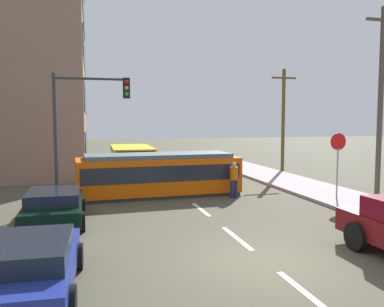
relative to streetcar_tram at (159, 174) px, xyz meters
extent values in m
plane|color=#4C4937|center=(1.12, 0.48, -1.04)|extent=(120.00, 120.00, 0.00)
cube|color=#A39298|center=(7.92, -3.52, -0.97)|extent=(3.20, 36.00, 0.14)
cube|color=silver|center=(1.12, -11.52, -1.03)|extent=(0.16, 2.40, 0.01)
cube|color=silver|center=(1.12, -7.52, -1.03)|extent=(0.16, 2.40, 0.01)
cube|color=silver|center=(1.12, -3.52, -1.03)|extent=(0.16, 2.40, 0.01)
cube|color=silver|center=(1.12, 6.00, -1.03)|extent=(0.16, 2.40, 0.01)
cube|color=silver|center=(1.12, 12.00, -1.03)|extent=(0.16, 2.40, 0.01)
cube|color=#2D3847|center=(-3.44, 11.88, 0.88)|extent=(0.06, 12.26, 1.92)
cube|color=#2D3847|center=(-3.44, 11.88, 4.08)|extent=(0.06, 12.26, 1.92)
cube|color=#2D3847|center=(-3.44, 11.88, 7.28)|extent=(0.06, 12.26, 1.92)
cube|color=#2D3847|center=(-3.44, 11.88, 10.48)|extent=(0.06, 12.26, 1.92)
cube|color=#E25606|center=(0.00, 0.00, -0.06)|extent=(7.74, 2.88, 1.66)
cube|color=#2D2D2D|center=(0.00, 0.00, -0.96)|extent=(7.58, 2.74, 0.15)
cube|color=#4C5F67|center=(0.00, 0.00, 0.87)|extent=(6.96, 2.46, 0.20)
cube|color=#1E232D|center=(0.00, 0.00, 0.14)|extent=(7.44, 2.90, 0.73)
cube|color=gold|center=(-0.59, 6.86, 0.07)|extent=(2.60, 5.64, 1.62)
cube|color=black|center=(-0.64, 4.11, 0.31)|extent=(2.25, 0.16, 0.97)
cube|color=black|center=(-0.59, 6.86, 0.36)|extent=(2.63, 4.80, 0.65)
cylinder|color=black|center=(-0.62, 5.07, -0.59)|extent=(2.57, 0.95, 0.90)
cylinder|color=black|center=(-0.56, 8.65, -0.59)|extent=(2.57, 0.95, 0.90)
cylinder|color=#19264E|center=(3.15, -1.58, -0.61)|extent=(0.16, 0.16, 0.85)
cylinder|color=#19264E|center=(3.35, -1.58, -0.61)|extent=(0.16, 0.16, 0.85)
cylinder|color=#E16009|center=(3.25, -1.58, 0.11)|extent=(0.36, 0.36, 0.60)
sphere|color=tan|center=(3.25, -1.58, 0.52)|extent=(0.22, 0.22, 0.22)
cube|color=brown|center=(3.47, -1.53, -0.09)|extent=(0.21, 0.21, 0.24)
cylinder|color=black|center=(3.90, -9.42, -0.64)|extent=(0.28, 0.80, 0.80)
cube|color=navy|center=(-4.37, -10.14, -0.52)|extent=(1.84, 4.19, 0.55)
cube|color=black|center=(-4.37, -10.29, -0.05)|extent=(1.65, 2.32, 0.40)
cylinder|color=black|center=(-5.19, -8.87, -0.72)|extent=(0.24, 0.65, 0.64)
cylinder|color=black|center=(-3.47, -8.92, -0.72)|extent=(0.24, 0.65, 0.64)
cylinder|color=black|center=(-3.54, -11.40, -0.72)|extent=(0.24, 0.65, 0.64)
cube|color=black|center=(-4.39, -4.31, -0.52)|extent=(1.89, 4.21, 0.55)
cube|color=black|center=(-4.39, -4.46, -0.05)|extent=(1.72, 2.32, 0.40)
cylinder|color=black|center=(-5.33, -3.07, -0.72)|extent=(0.23, 0.64, 0.64)
cylinder|color=black|center=(-3.49, -3.04, -0.72)|extent=(0.23, 0.64, 0.64)
cylinder|color=black|center=(-5.30, -5.58, -0.72)|extent=(0.23, 0.64, 0.64)
cylinder|color=black|center=(-3.46, -5.55, -0.72)|extent=(0.23, 0.64, 0.64)
cylinder|color=gray|center=(7.55, -3.22, 0.20)|extent=(0.07, 0.07, 2.20)
cylinder|color=red|center=(7.55, -3.22, 1.60)|extent=(0.76, 0.04, 0.76)
cylinder|color=#333333|center=(-4.49, -1.91, 1.69)|extent=(0.14, 0.14, 5.47)
cylinder|color=#333333|center=(-3.07, -1.91, 4.23)|extent=(2.85, 0.10, 0.10)
cube|color=black|center=(-1.64, -1.91, 3.88)|extent=(0.28, 0.24, 0.84)
sphere|color=red|center=(-1.64, -2.04, 4.13)|extent=(0.16, 0.16, 0.16)
sphere|color=gold|center=(-1.64, -2.04, 3.88)|extent=(0.16, 0.16, 0.16)
sphere|color=green|center=(-1.64, -2.04, 3.63)|extent=(0.16, 0.16, 0.16)
cylinder|color=#504638|center=(9.87, -3.00, 3.33)|extent=(0.24, 0.24, 8.73)
cube|color=#504638|center=(9.87, -3.00, 7.09)|extent=(1.80, 0.12, 0.12)
cylinder|color=brown|center=(9.86, 6.42, 2.52)|extent=(0.24, 0.24, 7.12)
cube|color=brown|center=(9.86, 6.42, 5.48)|extent=(1.80, 0.12, 0.12)
camera|label=1|loc=(-3.12, -18.51, 2.52)|focal=36.80mm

